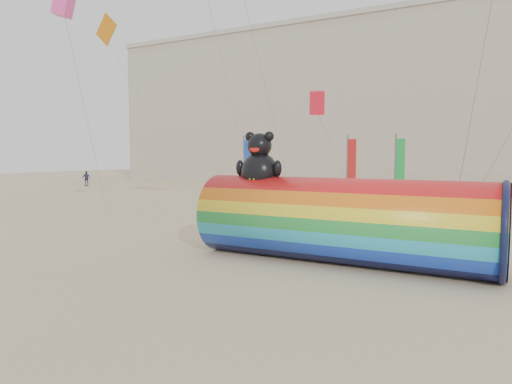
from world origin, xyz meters
The scene contains 6 objects.
ground centered at (0.00, 0.00, 0.00)m, with size 160.00×160.00×0.00m, color #CCB58C.
hotel_building centered at (-12.00, 45.95, 10.31)m, with size 60.40×15.40×20.60m.
windsock_assembly centered at (4.13, 1.21, 1.61)m, with size 10.56×3.21×4.87m.
kite_handler centered at (8.18, 3.28, 0.85)m, with size 0.62×0.41×1.70m, color #4C4D53.
fabric_bundle centered at (8.05, 1.71, 0.17)m, with size 2.62×1.35×0.41m.
festival_banners centered at (-0.94, 14.37, 2.64)m, with size 10.42×2.57×5.20m.
Camera 1 is at (9.21, -14.49, 3.91)m, focal length 32.00 mm.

